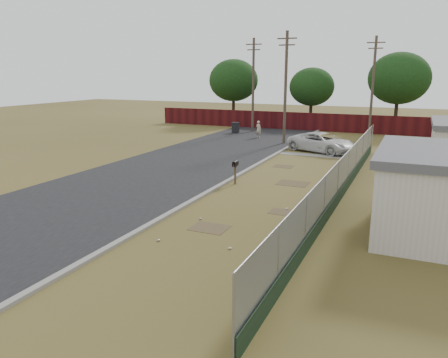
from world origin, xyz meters
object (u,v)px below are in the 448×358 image
at_px(fire_hydrant, 279,258).
at_px(pedestrian, 259,129).
at_px(pickup_truck, 322,142).
at_px(trash_bin, 236,128).
at_px(mailbox, 235,166).

xyz_separation_m(fire_hydrant, pedestrian, (-9.72, 25.73, 0.33)).
height_order(fire_hydrant, pickup_truck, pickup_truck).
bearing_deg(pedestrian, fire_hydrant, 132.04).
xyz_separation_m(fire_hydrant, trash_bin, (-12.81, 27.76, 0.09)).
height_order(pickup_truck, trash_bin, pickup_truck).
relative_size(fire_hydrant, pedestrian, 0.62).
xyz_separation_m(mailbox, pedestrian, (-4.54, 16.58, -0.23)).
bearing_deg(mailbox, pedestrian, 105.33).
relative_size(fire_hydrant, trash_bin, 0.91).
distance_m(fire_hydrant, trash_bin, 30.57).
bearing_deg(trash_bin, pickup_truck, -35.62).
relative_size(fire_hydrant, pickup_truck, 0.18).
relative_size(mailbox, pedestrian, 0.83).
xyz_separation_m(pedestrian, trash_bin, (-3.09, 2.02, -0.23)).
height_order(pedestrian, trash_bin, pedestrian).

